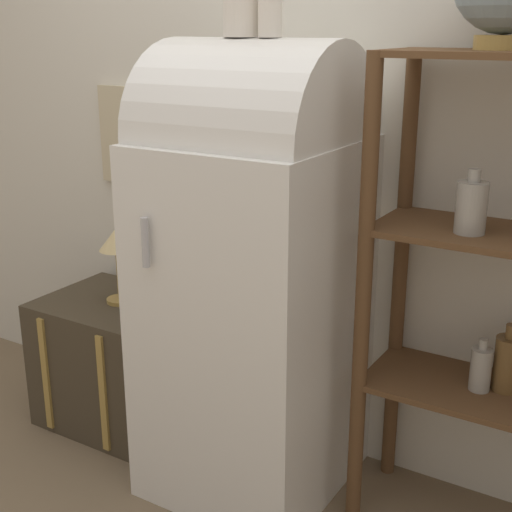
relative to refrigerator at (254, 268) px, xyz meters
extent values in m
plane|color=#7A664C|center=(0.00, -0.21, -0.82)|extent=(12.00, 12.00, 0.00)
cube|color=silver|center=(0.00, 0.36, 0.53)|extent=(7.00, 0.05, 2.70)
cube|color=#C6B793|center=(-0.74, 0.32, 0.35)|extent=(0.46, 0.02, 0.41)
cube|color=white|center=(0.00, 0.00, -0.19)|extent=(0.63, 0.67, 1.27)
cylinder|color=white|center=(0.00, 0.00, 0.46)|extent=(0.62, 0.60, 0.60)
cylinder|color=#B7B7BC|center=(-0.17, -0.35, 0.16)|extent=(0.02, 0.02, 0.16)
cube|color=#423828|center=(-0.72, 0.05, -0.55)|extent=(0.57, 0.49, 0.54)
cube|color=#AD8942|center=(-0.87, -0.20, -0.55)|extent=(0.03, 0.01, 0.49)
cube|color=#AD8942|center=(-0.56, -0.20, -0.55)|extent=(0.03, 0.01, 0.49)
cylinder|color=brown|center=(0.42, -0.03, -0.05)|extent=(0.05, 0.05, 1.55)
cylinder|color=brown|center=(0.42, 0.29, -0.05)|extent=(0.05, 0.05, 1.55)
cube|color=brown|center=(0.77, 0.13, -0.32)|extent=(0.74, 0.35, 0.02)
cube|color=brown|center=(0.77, 0.13, 0.20)|extent=(0.74, 0.35, 0.02)
cylinder|color=#9E998E|center=(0.69, 0.08, 0.29)|extent=(0.09, 0.09, 0.15)
cylinder|color=#9E998E|center=(0.69, 0.08, 0.38)|extent=(0.04, 0.04, 0.04)
cylinder|color=#9E998E|center=(0.76, 0.13, -0.24)|extent=(0.07, 0.07, 0.14)
cylinder|color=#9E998E|center=(0.76, 0.13, -0.15)|extent=(0.03, 0.03, 0.03)
cylinder|color=brown|center=(0.83, 0.17, -0.22)|extent=(0.09, 0.09, 0.18)
cylinder|color=brown|center=(0.83, 0.17, -0.11)|extent=(0.03, 0.03, 0.04)
cylinder|color=#AD8942|center=(0.72, 0.16, 0.75)|extent=(0.16, 0.16, 0.04)
cylinder|color=silver|center=(-0.04, 0.00, 0.83)|extent=(0.12, 0.12, 0.15)
cylinder|color=silver|center=(0.06, -0.01, 0.85)|extent=(0.07, 0.07, 0.19)
cylinder|color=#AD8942|center=(-0.68, 0.06, -0.28)|extent=(0.11, 0.11, 0.02)
cylinder|color=#AD8942|center=(-0.68, 0.06, -0.16)|extent=(0.02, 0.02, 0.21)
cone|color=#DBC184|center=(-0.68, 0.06, -0.02)|extent=(0.14, 0.14, 0.09)
camera|label=1|loc=(1.21, -1.97, 0.79)|focal=50.00mm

